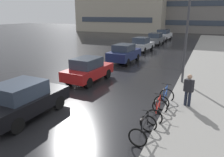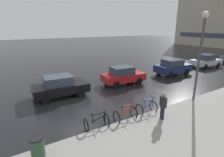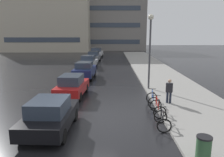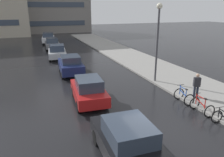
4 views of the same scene
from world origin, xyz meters
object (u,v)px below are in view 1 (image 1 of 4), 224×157
object	(u,v)px
bicycle_third	(164,98)
car_white	(163,35)
car_silver	(141,44)
car_grey	(156,38)
pedestrian	(189,90)
car_black	(23,99)
streetlamp	(188,20)
car_red	(88,70)
bicycle_second	(157,111)
bicycle_nearest	(143,129)
car_navy	(124,53)

from	to	relation	value
bicycle_third	car_white	bearing A→B (deg)	101.19
bicycle_third	car_silver	world-z (taller)	car_silver
car_grey	pedestrian	bearing A→B (deg)	-73.22
car_black	pedestrian	size ratio (longest dim) A/B	2.38
streetlamp	car_red	bearing A→B (deg)	-162.16
car_white	car_silver	bearing A→B (deg)	-90.86
pedestrian	bicycle_second	bearing A→B (deg)	-121.74
bicycle_second	bicycle_third	world-z (taller)	bicycle_third
car_black	car_red	bearing A→B (deg)	89.93
car_red	car_silver	size ratio (longest dim) A/B	0.97
bicycle_second	car_red	bearing A→B (deg)	146.38
bicycle_nearest	car_red	xyz separation A→B (m)	(-5.24, 5.24, 0.41)
bicycle_nearest	streetlamp	bearing A→B (deg)	85.90
car_white	streetlamp	bearing A→B (deg)	-76.12
bicycle_second	pedestrian	xyz separation A→B (m)	(1.05, 1.69, 0.54)
car_black	car_navy	xyz separation A→B (m)	(0.12, 11.95, 0.05)
car_silver	bicycle_nearest	bearing A→B (deg)	-73.32
car_white	pedestrian	world-z (taller)	car_white
car_navy	car_white	distance (m)	18.79
bicycle_third	streetlamp	bearing A→B (deg)	84.42
bicycle_nearest	car_navy	size ratio (longest dim) A/B	0.30
car_silver	pedestrian	distance (m)	16.20
car_red	bicycle_nearest	bearing A→B (deg)	-44.99
bicycle_nearest	car_navy	xyz separation A→B (m)	(-5.13, 11.62, 0.45)
bicycle_nearest	car_white	world-z (taller)	car_white
bicycle_second	car_black	distance (m)	5.74
car_silver	pedestrian	world-z (taller)	pedestrian
car_silver	car_red	bearing A→B (deg)	-89.12
bicycle_nearest	car_navy	distance (m)	12.71
bicycle_third	car_white	world-z (taller)	car_white
bicycle_nearest	car_black	bearing A→B (deg)	-176.33
car_silver	streetlamp	world-z (taller)	streetlamp
car_grey	car_white	distance (m)	5.68
car_black	car_white	world-z (taller)	car_white
car_black	car_white	bearing A→B (deg)	90.02
car_red	streetlamp	distance (m)	6.80
car_red	car_grey	xyz separation A→B (m)	(-0.04, 19.50, 0.02)
bicycle_second	pedestrian	distance (m)	2.06
bicycle_third	car_red	xyz separation A→B (m)	(-5.37, 2.05, 0.39)
car_navy	bicycle_nearest	bearing A→B (deg)	-66.17
bicycle_nearest	car_white	size ratio (longest dim) A/B	0.29
bicycle_second	streetlamp	size ratio (longest dim) A/B	0.20
car_silver	car_white	bearing A→B (deg)	89.14
car_navy	car_white	bearing A→B (deg)	90.38
car_red	car_black	bearing A→B (deg)	-90.07
car_navy	pedestrian	bearing A→B (deg)	-52.66
bicycle_third	pedestrian	size ratio (longest dim) A/B	0.68
car_grey	car_white	bearing A→B (deg)	89.78
car_silver	streetlamp	distance (m)	12.95
car_grey	car_silver	bearing A→B (deg)	-91.41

